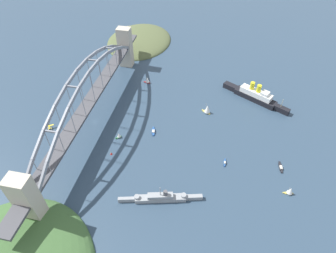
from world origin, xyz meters
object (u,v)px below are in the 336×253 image
seaplane_taxiing_near_bridge (50,127)px  channel_marker_buoy (111,153)px  small_boat_4 (147,80)px  small_boat_5 (207,109)px  small_boat_6 (281,167)px  harbor_arch_bridge (90,100)px  ocean_liner (255,95)px  small_boat_1 (225,163)px  small_boat_0 (119,135)px  naval_cruiser (161,198)px  small_boat_2 (153,131)px  small_boat_3 (290,191)px

seaplane_taxiing_near_bridge → channel_marker_buoy: seaplane_taxiing_near_bridge is taller
seaplane_taxiing_near_bridge → small_boat_4: size_ratio=0.93×
small_boat_5 → small_boat_6: (62.69, 73.68, -4.66)m
harbor_arch_bridge → ocean_liner: harbor_arch_bridge is taller
small_boat_1 → small_boat_5: small_boat_5 is taller
small_boat_5 → channel_marker_buoy: (78.33, -82.26, -4.33)m
channel_marker_buoy → small_boat_4: bearing=177.9°
small_boat_1 → channel_marker_buoy: size_ratio=3.39×
harbor_arch_bridge → ocean_liner: 182.90m
small_boat_0 → small_boat_5: size_ratio=0.55×
naval_cruiser → small_boat_1: bearing=135.4°
ocean_liner → small_boat_5: size_ratio=6.28×
small_boat_1 → small_boat_6: bearing=95.6°
naval_cruiser → small_boat_5: size_ratio=5.69×
ocean_liner → small_boat_4: bearing=-93.2°
small_boat_6 → channel_marker_buoy: 156.72m
small_boat_0 → small_boat_6: bearing=87.4°
small_boat_1 → small_boat_2: small_boat_1 is taller
small_boat_3 → small_boat_5: 119.10m
harbor_arch_bridge → naval_cruiser: (78.76, 90.16, -25.30)m
small_boat_3 → small_boat_4: size_ratio=0.94×
harbor_arch_bridge → small_boat_1: bearing=78.1°
naval_cruiser → channel_marker_buoy: bearing=-124.2°
seaplane_taxiing_near_bridge → small_boat_1: size_ratio=0.91×
small_boat_0 → small_boat_2: 35.17m
small_boat_4 → small_boat_5: bearing=62.0°
small_boat_5 → small_boat_3: bearing=41.3°
small_boat_3 → channel_marker_buoy: bearing=-93.9°
small_boat_6 → ocean_liner: bearing=-166.8°
harbor_arch_bridge → small_boat_2: harbor_arch_bridge is taller
ocean_liner → small_boat_4: ocean_liner is taller
harbor_arch_bridge → small_boat_5: bearing=108.4°
small_boat_2 → small_boat_0: bearing=-65.1°
small_boat_5 → channel_marker_buoy: 113.67m
ocean_liner → seaplane_taxiing_near_bridge: 226.94m
seaplane_taxiing_near_bridge → small_boat_2: size_ratio=0.67×
naval_cruiser → small_boat_5: bearing=167.9°
ocean_liner → channel_marker_buoy: 174.56m
seaplane_taxiing_near_bridge → small_boat_4: small_boat_4 is taller
small_boat_0 → channel_marker_buoy: size_ratio=2.41×
small_boat_3 → small_boat_5: (-89.43, -78.64, 1.39)m
small_boat_1 → channel_marker_buoy: bearing=-84.2°
small_boat_1 → small_boat_0: bearing=-96.4°
small_boat_0 → small_boat_5: (-55.70, 82.17, 2.35)m
harbor_arch_bridge → small_boat_0: size_ratio=43.78×
seaplane_taxiing_near_bridge → small_boat_4: (-99.56, 78.32, 2.10)m
small_boat_3 → small_boat_5: small_boat_5 is taller
ocean_liner → small_boat_2: size_ratio=5.88×
small_boat_2 → small_boat_3: small_boat_3 is taller
seaplane_taxiing_near_bridge → small_boat_6: size_ratio=0.65×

